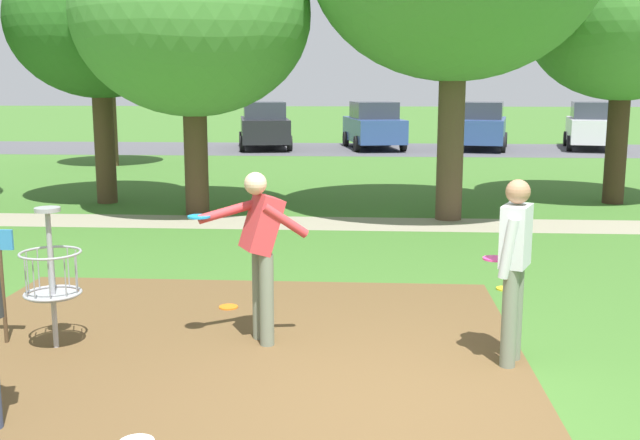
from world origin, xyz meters
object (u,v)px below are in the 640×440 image
Objects in this scene: tree_mid_center at (98,22)px; player_foreground_watching at (260,246)px; parked_car_center_right at (481,126)px; disc_golf_basket at (46,272)px; tree_mid_right at (192,15)px; frisbee_by_tee at (505,289)px; player_throwing at (514,261)px; tree_near_left at (626,17)px; tree_near_right at (106,47)px; parked_car_leftmost at (264,125)px; frisbee_far_left at (228,307)px; parked_car_center_left at (374,125)px; parked_car_rightmost at (593,126)px.

player_foreground_watching is at bearing -61.80° from tree_mid_center.
disc_golf_basket is at bearing -108.00° from parked_car_center_right.
disc_golf_basket is at bearing -87.89° from tree_mid_right.
tree_mid_center is at bearing 138.73° from frisbee_by_tee.
disc_golf_basket is 0.81× the size of player_throwing.
tree_mid_right is at bearing -167.24° from tree_near_left.
tree_near_right is (-9.80, 13.72, 3.65)m from frisbee_by_tee.
tree_mid_right is at bearing -87.05° from parked_car_leftmost.
frisbee_far_left is at bearing -83.15° from parked_car_leftmost.
parked_car_center_left is 8.60m from parked_car_rightmost.
tree_mid_center is at bearing -125.45° from parked_car_center_right.
tree_near_right is at bearing 113.91° from player_foreground_watching.
player_foreground_watching is 2.41m from player_throwing.
tree_near_right is 8.12m from parked_car_leftmost.
parked_car_rightmost is at bearing 23.21° from tree_near_right.
tree_mid_center is 20.61m from parked_car_rightmost.
player_throwing is 7.83× the size of frisbee_far_left.
frisbee_by_tee is (4.82, 2.40, -0.74)m from disc_golf_basket.
parked_car_leftmost is (-1.06, 22.68, 0.17)m from disc_golf_basket.
player_throwing is 0.31× the size of tree_mid_center.
frisbee_by_tee is 20.59m from parked_car_center_left.
parked_car_leftmost reaches higher than player_foreground_watching.
frisbee_by_tee is 0.05× the size of parked_car_rightmost.
tree_mid_right is at bearing -116.70° from parked_car_center_right.
player_throwing is 0.38× the size of parked_car_center_left.
tree_mid_center reaches higher than player_foreground_watching.
tree_near_right reaches higher than disc_golf_basket.
tree_mid_right reaches higher than disc_golf_basket.
player_throwing is at bearing -107.56° from parked_car_rightmost.
frisbee_by_tee is 3.47m from frisbee_far_left.
player_throwing is 0.30× the size of tree_mid_right.
frisbee_by_tee is at bearing 80.90° from player_throwing.
player_throwing reaches higher than disc_golf_basket.
player_foreground_watching is 7.56× the size of frisbee_by_tee.
parked_car_rightmost is at bearing 66.98° from player_foreground_watching.
parked_car_center_right is (3.04, 23.09, -0.05)m from player_throwing.
disc_golf_basket is 0.31× the size of parked_car_rightmost.
tree_mid_right is 20.09m from parked_car_rightmost.
tree_mid_center reaches higher than disc_golf_basket.
frisbee_far_left is at bearing -61.51° from tree_mid_center.
parked_car_leftmost is at bearing 83.77° from tree_mid_center.
frisbee_far_left is 22.40m from parked_car_center_right.
tree_mid_right is 1.29× the size of parked_car_leftmost.
player_foreground_watching is at bearing -113.02° from parked_car_rightmost.
tree_near_left is 14.63m from parked_car_center_left.
player_foreground_watching is at bearing -66.09° from tree_near_right.
tree_mid_right is at bearing -61.22° from tree_near_right.
tree_near_left is 14.54m from parked_car_rightmost.
parked_car_center_right is (10.03, 14.08, -2.89)m from tree_mid_center.
player_throwing is 24.61m from parked_car_rightmost.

